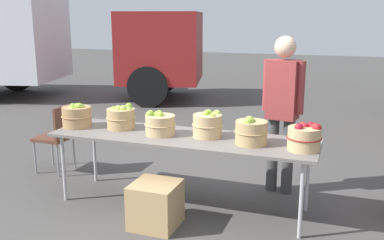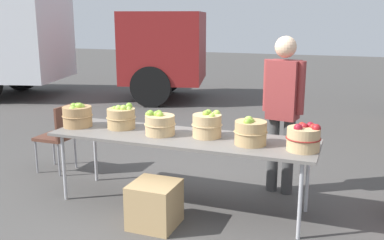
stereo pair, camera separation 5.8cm
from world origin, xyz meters
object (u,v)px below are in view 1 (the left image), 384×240
object	(u,v)px
folding_chair	(58,133)
produce_crate	(156,205)
apple_basket_green_1	(121,118)
apple_basket_green_2	(160,124)
box_truck	(14,36)
apple_basket_red_0	(304,137)
apple_basket_green_3	(208,125)
vendor_adult	(283,103)
apple_basket_green_4	(251,131)
market_table	(182,140)
apple_basket_green_0	(77,116)

from	to	relation	value
folding_chair	produce_crate	distance (m)	2.02
apple_basket_green_1	produce_crate	world-z (taller)	apple_basket_green_1
apple_basket_green_2	box_truck	distance (m)	7.55
apple_basket_green_2	apple_basket_red_0	world-z (taller)	apple_basket_red_0
apple_basket_green_3	apple_basket_green_1	bearing A→B (deg)	179.28
apple_basket_green_1	vendor_adult	size ratio (longest dim) A/B	0.18
apple_basket_green_3	box_truck	distance (m)	7.88
apple_basket_green_3	apple_basket_red_0	size ratio (longest dim) A/B	0.98
apple_basket_green_1	apple_basket_green_3	distance (m)	0.98
apple_basket_green_4	market_table	bearing A→B (deg)	176.20
apple_basket_green_4	folding_chair	bearing A→B (deg)	169.32
apple_basket_green_0	apple_basket_green_2	xyz separation A→B (m)	(0.98, 0.00, -0.01)
market_table	apple_basket_red_0	size ratio (longest dim) A/B	8.61
apple_basket_green_3	apple_basket_red_0	distance (m)	0.96
apple_basket_red_0	folding_chair	bearing A→B (deg)	170.64
vendor_adult	folding_chair	bearing A→B (deg)	15.98
folding_chair	apple_basket_green_0	bearing A→B (deg)	53.22
apple_basket_red_0	produce_crate	bearing A→B (deg)	-160.77
apple_basket_green_0	folding_chair	distance (m)	0.85
apple_basket_green_0	apple_basket_green_2	world-z (taller)	apple_basket_green_0
apple_basket_red_0	folding_chair	xyz separation A→B (m)	(-3.04, 0.50, -0.36)
apple_basket_green_3	apple_basket_green_2	bearing A→B (deg)	-169.98
apple_basket_green_1	apple_basket_red_0	size ratio (longest dim) A/B	1.02
apple_basket_green_1	apple_basket_green_4	size ratio (longest dim) A/B	1.00
apple_basket_red_0	produce_crate	size ratio (longest dim) A/B	0.74
market_table	apple_basket_green_4	bearing A→B (deg)	-3.80
apple_basket_green_4	produce_crate	size ratio (longest dim) A/B	0.75
apple_basket_green_1	apple_basket_green_0	bearing A→B (deg)	-168.24
apple_basket_green_3	apple_basket_green_4	distance (m)	0.48
apple_basket_red_0	vendor_adult	world-z (taller)	vendor_adult
apple_basket_green_0	apple_basket_green_2	bearing A→B (deg)	0.23
market_table	folding_chair	bearing A→B (deg)	166.71
apple_basket_green_2	box_truck	xyz separation A→B (m)	(-5.91, 4.66, 0.63)
vendor_adult	folding_chair	size ratio (longest dim) A/B	2.01
box_truck	folding_chair	distance (m)	6.10
apple_basket_green_1	apple_basket_red_0	distance (m)	1.94
apple_basket_green_3	vendor_adult	size ratio (longest dim) A/B	0.18
apple_basket_green_2	produce_crate	xyz separation A→B (m)	(0.16, -0.49, -0.65)
market_table	apple_basket_green_4	xyz separation A→B (m)	(0.72, -0.05, 0.16)
vendor_adult	folding_chair	world-z (taller)	vendor_adult
apple_basket_green_3	produce_crate	distance (m)	0.93
apple_basket_red_0	apple_basket_green_4	bearing A→B (deg)	177.66
apple_basket_green_2	market_table	bearing A→B (deg)	5.89
apple_basket_green_1	box_truck	size ratio (longest dim) A/B	0.04
folding_chair	box_truck	bearing A→B (deg)	-134.43
apple_basket_green_1	produce_crate	bearing A→B (deg)	-41.65
vendor_adult	box_truck	world-z (taller)	box_truck
produce_crate	folding_chair	bearing A→B (deg)	151.83
apple_basket_green_4	apple_basket_green_2	bearing A→B (deg)	178.57
apple_basket_green_4	box_truck	world-z (taller)	box_truck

